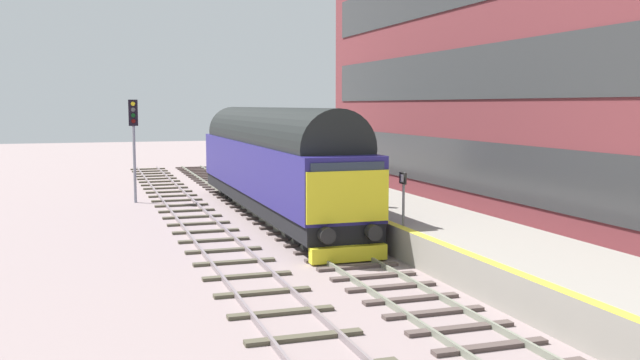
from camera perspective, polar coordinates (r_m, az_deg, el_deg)
name	(u,v)px	position (r m, az deg, el deg)	size (l,w,h in m)	color
ground_plane	(304,236)	(25.77, -1.29, -4.57)	(140.00, 140.00, 0.00)	gray
track_main	(304,235)	(25.76, -1.29, -4.46)	(2.50, 60.00, 0.15)	slate
track_adjacent_west	(214,240)	(25.01, -8.62, -4.84)	(2.50, 60.00, 0.15)	slate
station_platform	(394,218)	(26.94, 6.06, -3.06)	(4.00, 44.00, 1.01)	gray
station_building	(516,78)	(32.04, 15.66, 7.96)	(4.83, 33.81, 11.87)	brown
diesel_locomotive	(272,159)	(29.91, -3.91, 1.70)	(2.74, 18.87, 4.68)	black
signal_post_near	(134,136)	(35.37, -14.92, 3.47)	(0.44, 0.22, 5.04)	gray
platform_number_sign	(403,190)	(22.04, 6.79, -0.82)	(0.10, 0.44, 1.68)	slate
waiting_passenger	(367,180)	(26.21, 3.83, 0.00)	(0.42, 0.49, 1.64)	#322A42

